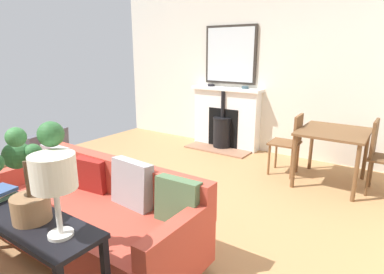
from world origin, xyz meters
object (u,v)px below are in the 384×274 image
Objects in this scene: armchair_accent at (40,160)px; dining_chair_by_back_wall at (380,152)px; table_lamp_far_end at (54,175)px; fireplace at (225,121)px; potted_plant at (26,168)px; dining_table at (333,138)px; mantel_bowl_near at (211,85)px; ottoman at (140,188)px; dining_chair_near_fireplace at (291,139)px; console_table at (7,218)px; mantel_bowl_far at (245,87)px; sofa at (95,214)px.

dining_chair_by_back_wall is (-2.34, 3.42, 0.11)m from armchair_accent.
table_lamp_far_end is (1.11, 2.12, 0.66)m from armchair_accent.
potted_plant is at bearing 12.31° from fireplace.
dining_table is at bearing -89.86° from dining_chair_by_back_wall.
mantel_bowl_near reaches higher than armchair_accent.
ottoman is at bearing -160.47° from potted_plant.
ottoman is at bearing 8.06° from fireplace.
dining_chair_near_fireplace is (0.73, 1.76, -0.59)m from mantel_bowl_near.
dining_chair_by_back_wall is (0.73, 2.85, -0.57)m from mantel_bowl_near.
ottoman is 0.50× the size of console_table.
mantel_bowl_far is at bearing -108.59° from dining_chair_by_back_wall.
fireplace is 3.50m from sofa.
console_table is 3.71m from dining_table.
sofa reaches higher than armchair_accent.
sofa is 1.19m from table_lamp_far_end.
table_lamp_far_end reaches higher than armchair_accent.
console_table is at bearing 8.15° from fireplace.
table_lamp_far_end is 0.32m from potted_plant.
fireplace is at bearing -170.16° from sofa.
potted_plant is 3.83m from dining_chair_by_back_wall.
sofa is 3.08m from dining_table.
armchair_accent is 1.68× the size of table_lamp_far_end.
dining_table is (-2.74, 1.38, 0.28)m from sofa.
mantel_bowl_far is 0.14× the size of dining_chair_near_fireplace.
dining_chair_by_back_wall reaches higher than ottoman.
dining_chair_near_fireplace is (-0.00, -0.55, -0.11)m from dining_table.
dining_chair_by_back_wall reaches higher than dining_table.
sofa is 2.48× the size of ottoman.
potted_plant reaches higher than sofa.
potted_plant reaches higher than mantel_bowl_far.
armchair_accent is 2.49m from table_lamp_far_end.
dining_chair_by_back_wall is (0.70, 2.52, 0.05)m from fireplace.
mantel_bowl_near is at bearing -165.04° from sofa.
fireplace is 3.17m from armchair_accent.
mantel_bowl_near is 0.14× the size of dining_chair_by_back_wall.
mantel_bowl_near is at bearing -163.51° from potted_plant.
fireplace reaches higher than sofa.
fireplace is 0.71m from mantel_bowl_near.
dining_chair_by_back_wall is (-0.00, 0.54, -0.09)m from dining_table.
dining_chair_near_fireplace is (-3.43, 0.52, -0.53)m from potted_plant.
armchair_accent is (0.39, -1.28, 0.20)m from ottoman.
fireplace is 2.75× the size of table_lamp_far_end.
ottoman is at bearing 106.83° from armchair_accent.
armchair_accent reaches higher than dining_table.
sofa is at bearing -34.96° from dining_chair_by_back_wall.
mantel_bowl_far is at bearing 157.67° from armchair_accent.
sofa is (3.47, 0.24, -0.77)m from mantel_bowl_far.
sofa is (3.44, 0.60, -0.14)m from fireplace.
fireplace is 2.61m from dining_chair_by_back_wall.
dining_table is (0.70, 1.97, 0.14)m from fireplace.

